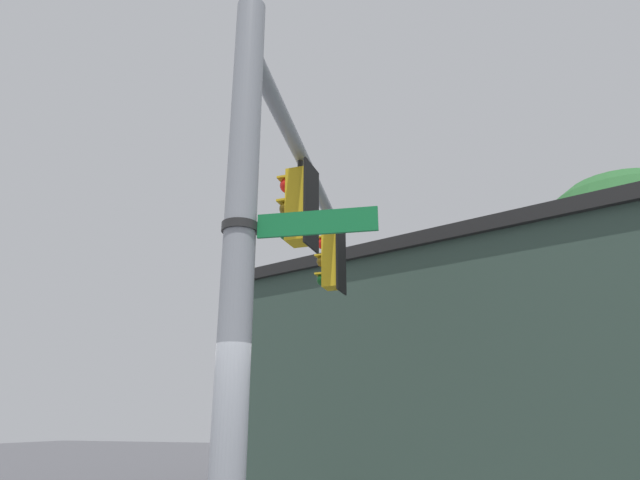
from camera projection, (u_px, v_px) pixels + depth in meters
signal_pole at (237, 285)px, 4.59m from camera, size 0.29×0.29×6.02m
mast_arm at (310, 174)px, 8.09m from camera, size 5.80×1.04×0.20m
traffic_light_nearest_pole at (298, 207)px, 7.26m from camera, size 0.54×0.49×1.31m
traffic_light_mid_inner at (331, 260)px, 9.68m from camera, size 0.54×0.49×1.31m
street_name_sign at (274, 226)px, 4.70m from camera, size 0.36×1.40×0.22m
storefront_building at (556, 376)px, 12.54m from camera, size 11.80×15.59×5.77m
tree_by_storefront at (629, 260)px, 12.04m from camera, size 4.16×4.16×7.45m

